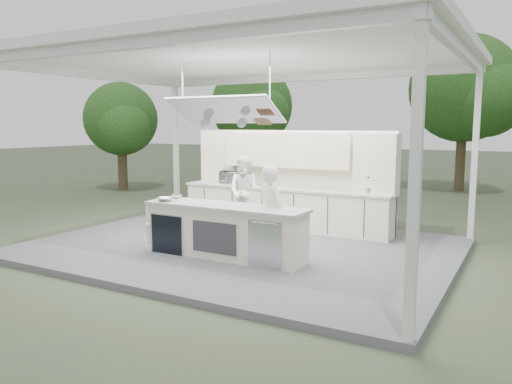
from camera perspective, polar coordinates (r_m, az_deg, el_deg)
The scene contains 12 objects.
ground at distance 10.01m, azimuth -1.66°, elevation -6.74°, with size 90.00×90.00×0.00m, color #3F4A33.
stage_deck at distance 10.00m, azimuth -1.66°, elevation -6.41°, with size 8.00×6.00×0.12m, color #57575B.
tent at distance 9.77m, azimuth -1.77°, elevation 14.84°, with size 8.20×6.20×3.86m.
demo_island at distance 9.03m, azimuth -3.69°, elevation -4.46°, with size 3.10×0.79×0.95m.
back_counter at distance 11.53m, azimuth 3.20°, elevation -1.80°, with size 5.08×0.72×0.95m.
back_wall_unit at distance 11.42m, azimuth 5.71°, elevation 3.02°, with size 5.05×0.48×2.25m.
tree_cluster at distance 18.82m, azimuth 13.60°, elevation 9.87°, with size 19.55×9.40×5.85m.
head_chef at distance 8.72m, azimuth 1.73°, elevation -2.45°, with size 0.61×0.40×1.68m, color white.
sous_chef at distance 11.56m, azimuth -1.25°, elevation 0.04°, with size 0.81×0.63×1.68m, color white.
toaster_oven at distance 12.35m, azimuth -2.89°, elevation 1.72°, with size 0.52×0.36×0.29m, color #BABCC2.
bowl_large at distance 9.52m, azimuth -10.34°, elevation -0.82°, with size 0.29×0.29×0.07m, color #B1B3B8.
bowl_small at distance 9.89m, azimuth -9.07°, elevation -0.50°, with size 0.22×0.22×0.07m, color silver.
Camera 1 is at (5.00, -8.31, 2.49)m, focal length 35.00 mm.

